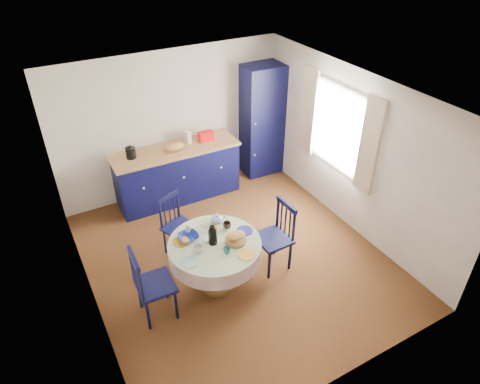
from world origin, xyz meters
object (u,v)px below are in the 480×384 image
(pantry_cabinet, at_px, (262,121))
(chair_far, at_px, (177,225))
(dining_table, at_px, (215,250))
(mug_b, at_px, (227,251))
(chair_left, at_px, (151,284))
(mug_a, at_px, (199,249))
(kitchen_counter, at_px, (177,173))
(mug_d, at_px, (188,230))
(chair_right, at_px, (276,236))
(mug_c, at_px, (227,225))
(cobalt_bowl, at_px, (188,237))

(pantry_cabinet, distance_m, chair_far, 2.77)
(dining_table, distance_m, mug_b, 0.30)
(chair_left, relative_size, mug_a, 8.67)
(kitchen_counter, distance_m, mug_d, 1.98)
(chair_right, bearing_deg, dining_table, -95.72)
(chair_far, bearing_deg, mug_c, -78.26)
(chair_right, relative_size, mug_d, 11.24)
(pantry_cabinet, height_order, mug_d, pantry_cabinet)
(mug_b, relative_size, mug_c, 0.83)
(chair_right, distance_m, mug_c, 0.72)
(kitchen_counter, relative_size, dining_table, 1.78)
(dining_table, xyz_separation_m, mug_a, (-0.25, -0.06, 0.17))
(mug_a, bearing_deg, mug_d, 85.91)
(mug_c, height_order, mug_d, mug_c)
(kitchen_counter, height_order, dining_table, kitchen_counter)
(mug_a, relative_size, mug_c, 1.09)
(kitchen_counter, distance_m, cobalt_bowl, 2.10)
(mug_c, bearing_deg, mug_a, -154.17)
(mug_d, bearing_deg, chair_far, 85.28)
(mug_c, xyz_separation_m, mug_d, (-0.50, 0.16, -0.00))
(mug_a, height_order, cobalt_bowl, mug_a)
(mug_c, bearing_deg, pantry_cabinet, 49.01)
(chair_far, height_order, mug_b, chair_far)
(chair_far, xyz_separation_m, cobalt_bowl, (-0.09, -0.65, 0.29))
(pantry_cabinet, distance_m, mug_d, 3.07)
(chair_far, bearing_deg, kitchen_counter, 45.81)
(chair_far, bearing_deg, pantry_cabinet, 9.92)
(mug_d, relative_size, cobalt_bowl, 0.35)
(mug_a, height_order, mug_d, mug_a)
(kitchen_counter, xyz_separation_m, pantry_cabinet, (1.76, 0.10, 0.55))
(pantry_cabinet, height_order, mug_a, pantry_cabinet)
(chair_left, distance_m, chair_right, 1.81)
(mug_d, distance_m, cobalt_bowl, 0.13)
(dining_table, height_order, mug_b, dining_table)
(pantry_cabinet, xyz_separation_m, chair_right, (-1.23, -2.39, -0.51))
(pantry_cabinet, height_order, chair_right, pantry_cabinet)
(mug_d, xyz_separation_m, cobalt_bowl, (-0.04, -0.12, -0.01))
(pantry_cabinet, relative_size, mug_a, 17.25)
(pantry_cabinet, xyz_separation_m, dining_table, (-2.12, -2.32, -0.43))
(chair_far, distance_m, cobalt_bowl, 0.71)
(chair_left, height_order, chair_right, chair_left)
(dining_table, distance_m, cobalt_bowl, 0.39)
(kitchen_counter, bearing_deg, chair_far, -111.21)
(kitchen_counter, height_order, chair_left, kitchen_counter)
(kitchen_counter, relative_size, cobalt_bowl, 8.29)
(chair_right, distance_m, mug_d, 1.22)
(chair_right, bearing_deg, chair_far, -132.99)
(pantry_cabinet, xyz_separation_m, mug_c, (-1.85, -2.12, -0.26))
(chair_right, distance_m, cobalt_bowl, 1.23)
(kitchen_counter, height_order, pantry_cabinet, pantry_cabinet)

